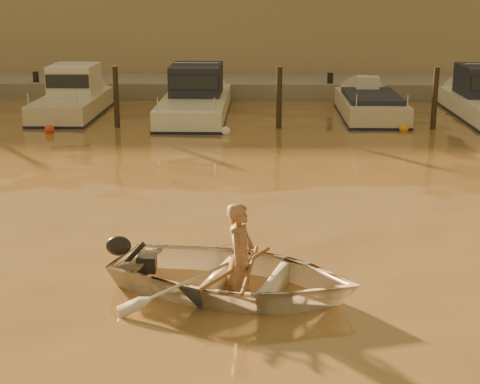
{
  "coord_description": "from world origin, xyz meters",
  "views": [
    {
      "loc": [
        -0.78,
        -9.86,
        4.61
      ],
      "look_at": [
        -1.17,
        3.58,
        0.75
      ],
      "focal_mm": 55.0,
      "sensor_mm": 36.0,
      "label": 1
    }
  ],
  "objects_px": {
    "moored_boat_2": "(195,98)",
    "moored_boat_3": "(370,110)",
    "dinghy": "(234,275)",
    "waterfront_building": "(278,28)",
    "person": "(241,259)",
    "moored_boat_1": "(72,98)"
  },
  "relations": [
    {
      "from": "moored_boat_2",
      "to": "moored_boat_3",
      "type": "relative_size",
      "value": 1.27
    },
    {
      "from": "moored_boat_3",
      "to": "dinghy",
      "type": "bearing_deg",
      "value": -105.4
    },
    {
      "from": "dinghy",
      "to": "moored_boat_2",
      "type": "xyz_separation_m",
      "value": [
        -1.95,
        15.42,
        0.34
      ]
    },
    {
      "from": "moored_boat_1",
      "to": "moored_boat_2",
      "type": "xyz_separation_m",
      "value": [
        4.4,
        0.0,
        0.0
      ]
    },
    {
      "from": "moored_boat_1",
      "to": "waterfront_building",
      "type": "height_order",
      "value": "waterfront_building"
    },
    {
      "from": "moored_boat_1",
      "to": "moored_boat_3",
      "type": "bearing_deg",
      "value": 0.0
    },
    {
      "from": "moored_boat_1",
      "to": "moored_boat_3",
      "type": "xyz_separation_m",
      "value": [
        10.6,
        0.0,
        -0.4
      ]
    },
    {
      "from": "person",
      "to": "moored_boat_3",
      "type": "xyz_separation_m",
      "value": [
        4.15,
        15.45,
        -0.34
      ]
    },
    {
      "from": "person",
      "to": "moored_boat_2",
      "type": "relative_size",
      "value": 0.23
    },
    {
      "from": "moored_boat_2",
      "to": "waterfront_building",
      "type": "relative_size",
      "value": 0.16
    },
    {
      "from": "dinghy",
      "to": "moored_boat_2",
      "type": "bearing_deg",
      "value": 24.37
    },
    {
      "from": "moored_boat_1",
      "to": "moored_boat_2",
      "type": "height_order",
      "value": "same"
    },
    {
      "from": "dinghy",
      "to": "person",
      "type": "xyz_separation_m",
      "value": [
        0.1,
        -0.03,
        0.29
      ]
    },
    {
      "from": "dinghy",
      "to": "moored_boat_3",
      "type": "xyz_separation_m",
      "value": [
        4.25,
        15.42,
        -0.06
      ]
    },
    {
      "from": "dinghy",
      "to": "person",
      "type": "bearing_deg",
      "value": -90.0
    },
    {
      "from": "person",
      "to": "moored_boat_1",
      "type": "xyz_separation_m",
      "value": [
        -6.45,
        15.45,
        0.06
      ]
    },
    {
      "from": "person",
      "to": "moored_boat_2",
      "type": "bearing_deg",
      "value": 24.7
    },
    {
      "from": "moored_boat_2",
      "to": "waterfront_building",
      "type": "bearing_deg",
      "value": 74.16
    },
    {
      "from": "moored_boat_1",
      "to": "person",
      "type": "bearing_deg",
      "value": -67.35
    },
    {
      "from": "moored_boat_3",
      "to": "waterfront_building",
      "type": "relative_size",
      "value": 0.13
    },
    {
      "from": "dinghy",
      "to": "waterfront_building",
      "type": "height_order",
      "value": "waterfront_building"
    },
    {
      "from": "dinghy",
      "to": "moored_boat_1",
      "type": "xyz_separation_m",
      "value": [
        -6.35,
        15.42,
        0.34
      ]
    }
  ]
}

